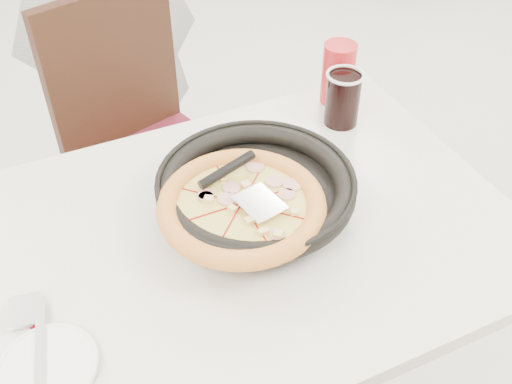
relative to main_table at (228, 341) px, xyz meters
name	(u,v)px	position (x,y,z in m)	size (l,w,h in m)	color
floor	(200,289)	(0.08, 0.47, -0.38)	(7.00, 7.00, 0.00)	beige
main_table	(228,341)	(0.00, 0.00, 0.00)	(1.20, 0.80, 0.75)	silver
chair_far	(157,162)	(0.03, 0.62, 0.10)	(0.42, 0.42, 0.95)	black
trivet	(258,210)	(0.09, 0.01, 0.39)	(0.11, 0.11, 0.04)	black
pizza_pan	(256,195)	(0.09, 0.04, 0.42)	(0.36, 0.36, 0.01)	black
pizza	(242,212)	(0.04, -0.01, 0.44)	(0.28, 0.28, 0.02)	#DB8E3D
pizza_server	(260,202)	(0.07, -0.04, 0.47)	(0.07, 0.09, 0.00)	white
napkin	(5,372)	(-0.44, -0.14, 0.38)	(0.14, 0.14, 0.00)	white
side_plate	(48,367)	(-0.37, -0.17, 0.38)	(0.16, 0.16, 0.01)	white
fork	(40,341)	(-0.38, -0.12, 0.39)	(0.02, 0.17, 0.00)	white
cola_glass	(343,100)	(0.42, 0.24, 0.44)	(0.08, 0.08, 0.13)	black
red_cup	(338,73)	(0.46, 0.33, 0.45)	(0.08, 0.08, 0.16)	red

